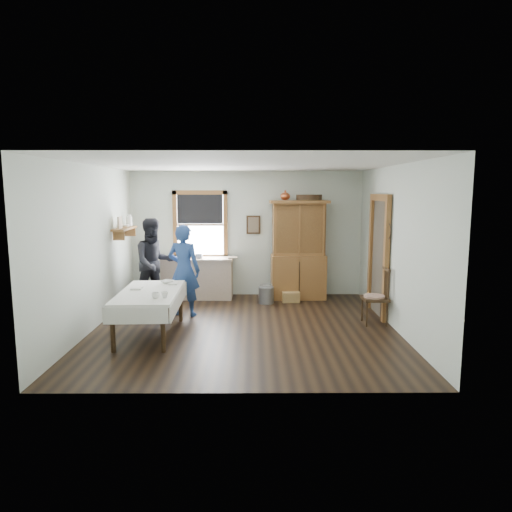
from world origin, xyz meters
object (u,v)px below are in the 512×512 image
at_px(china_hutch, 298,250).
at_px(wicker_basket, 291,297).
at_px(woman_blue, 184,274).
at_px(dining_table, 150,313).
at_px(work_counter, 198,278).
at_px(pail, 266,295).
at_px(figure_dark, 154,266).
at_px(spindle_chair, 375,296).

bearing_deg(china_hutch, wicker_basket, -119.76).
bearing_deg(woman_blue, dining_table, 88.54).
bearing_deg(wicker_basket, work_counter, 169.77).
bearing_deg(china_hutch, woman_blue, -150.54).
height_order(work_counter, woman_blue, woman_blue).
height_order(china_hutch, pail, china_hutch).
distance_m(pail, figure_dark, 2.31).
distance_m(dining_table, wicker_basket, 3.27).
xyz_separation_m(dining_table, pail, (1.90, 2.07, -0.19)).
distance_m(china_hutch, woman_blue, 2.61).
bearing_deg(work_counter, figure_dark, -135.62).
relative_size(spindle_chair, wicker_basket, 2.79).
height_order(work_counter, dining_table, work_counter).
height_order(work_counter, wicker_basket, work_counter).
height_order(work_counter, spindle_chair, spindle_chair).
distance_m(work_counter, dining_table, 2.59).
bearing_deg(wicker_basket, china_hutch, 61.98).
distance_m(woman_blue, figure_dark, 0.94).
relative_size(spindle_chair, pail, 2.95).
bearing_deg(wicker_basket, woman_blue, -153.72).
bearing_deg(woman_blue, work_counter, -77.43).
bearing_deg(china_hutch, pail, -148.35).
height_order(work_counter, figure_dark, figure_dark).
bearing_deg(figure_dark, china_hutch, -16.72).
relative_size(work_counter, woman_blue, 0.98).
height_order(china_hutch, figure_dark, china_hutch).
relative_size(dining_table, wicker_basket, 5.03).
height_order(china_hutch, wicker_basket, china_hutch).
xyz_separation_m(pail, wicker_basket, (0.51, 0.12, -0.06)).
bearing_deg(pail, spindle_chair, -38.75).
height_order(china_hutch, dining_table, china_hutch).
height_order(pail, wicker_basket, pail).
bearing_deg(spindle_chair, woman_blue, 169.18).
xyz_separation_m(work_counter, wicker_basket, (1.97, -0.36, -0.33)).
relative_size(spindle_chair, figure_dark, 0.61).
distance_m(work_counter, woman_blue, 1.41).
distance_m(spindle_chair, pail, 2.36).
bearing_deg(pail, work_counter, 161.91).
distance_m(work_counter, china_hutch, 2.23).
relative_size(pail, wicker_basket, 0.95).
bearing_deg(spindle_chair, pail, 140.17).
bearing_deg(figure_dark, work_counter, 13.26).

